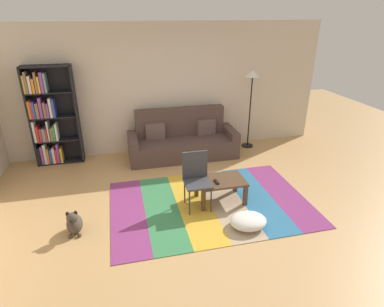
{
  "coord_description": "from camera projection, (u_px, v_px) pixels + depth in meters",
  "views": [
    {
      "loc": [
        -1.09,
        -4.16,
        2.86
      ],
      "look_at": [
        0.07,
        0.66,
        0.65
      ],
      "focal_mm": 29.94,
      "sensor_mm": 36.0,
      "label": 1
    }
  ],
  "objects": [
    {
      "name": "pouf",
      "position": [
        248.0,
        221.0,
        4.59
      ],
      "size": [
        0.53,
        0.44,
        0.19
      ],
      "primitive_type": "ellipsoid",
      "color": "white",
      "rests_on": "rug"
    },
    {
      "name": "back_wall",
      "position": [
        168.0,
        89.0,
        6.81
      ],
      "size": [
        6.8,
        0.1,
        2.7
      ],
      "primitive_type": "cube",
      "color": "beige",
      "rests_on": "ground_plane"
    },
    {
      "name": "tv_remote",
      "position": [
        216.0,
        182.0,
        5.03
      ],
      "size": [
        0.05,
        0.15,
        0.02
      ],
      "primitive_type": "cube",
      "rotation": [
        0.0,
        0.0,
        0.07
      ],
      "color": "black",
      "rests_on": "coffee_table"
    },
    {
      "name": "dog",
      "position": [
        74.0,
        223.0,
        4.46
      ],
      "size": [
        0.22,
        0.35,
        0.4
      ],
      "color": "#473D33",
      "rests_on": "ground_plane"
    },
    {
      "name": "couch",
      "position": [
        182.0,
        141.0,
        6.79
      ],
      "size": [
        2.26,
        0.8,
        1.0
      ],
      "color": "#4C3833",
      "rests_on": "ground_plane"
    },
    {
      "name": "ground_plane",
      "position": [
        197.0,
        207.0,
        5.09
      ],
      "size": [
        14.0,
        14.0,
        0.0
      ],
      "primitive_type": "plane",
      "color": "tan"
    },
    {
      "name": "bookshelf",
      "position": [
        49.0,
        119.0,
        6.24
      ],
      "size": [
        0.9,
        0.28,
        1.96
      ],
      "color": "black",
      "rests_on": "ground_plane"
    },
    {
      "name": "coffee_table",
      "position": [
        221.0,
        183.0,
        5.15
      ],
      "size": [
        0.77,
        0.52,
        0.38
      ],
      "color": "#513826",
      "rests_on": "rug"
    },
    {
      "name": "folding_chair",
      "position": [
        196.0,
        175.0,
        4.95
      ],
      "size": [
        0.4,
        0.4,
        0.9
      ],
      "rotation": [
        0.0,
        0.0,
        -0.86
      ],
      "color": "#38383D",
      "rests_on": "ground_plane"
    },
    {
      "name": "standing_lamp",
      "position": [
        252.0,
        83.0,
        6.82
      ],
      "size": [
        0.32,
        0.32,
        1.74
      ],
      "color": "black",
      "rests_on": "ground_plane"
    },
    {
      "name": "rug",
      "position": [
        210.0,
        203.0,
        5.19
      ],
      "size": [
        3.16,
        2.11,
        0.01
      ],
      "color": "#843370",
      "rests_on": "ground_plane"
    }
  ]
}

